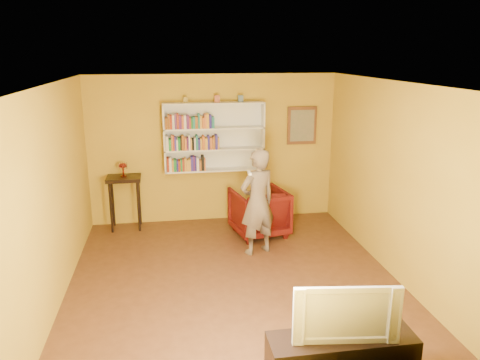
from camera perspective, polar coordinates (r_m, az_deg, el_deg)
name	(u,v)px	position (r m, az deg, el deg)	size (l,w,h in m)	color
room_shell	(233,211)	(6.29, -0.82, -3.76)	(5.30, 5.80, 2.88)	#4B2B18
bookshelf	(214,137)	(8.46, -3.20, 5.28)	(1.80, 0.29, 1.23)	white
books_row_lower	(186,164)	(8.42, -6.58, 1.91)	(0.69, 0.18, 0.27)	#9D3018
books_row_middle	(192,143)	(8.35, -5.82, 4.50)	(0.94, 0.19, 0.27)	silver
books_row_upper	(190,122)	(8.28, -6.13, 7.06)	(0.86, 0.19, 0.26)	#90511A
ornament_left	(185,100)	(8.28, -6.69, 9.66)	(0.07, 0.07, 0.10)	olive
ornament_centre	(217,99)	(8.32, -2.82, 9.86)	(0.09, 0.09, 0.12)	#AF563A
ornament_right	(240,99)	(8.37, 0.06, 9.90)	(0.09, 0.09, 0.12)	#4A617B
framed_painting	(302,126)	(8.81, 7.56, 6.60)	(0.55, 0.05, 0.70)	#5B321A
console_table	(124,186)	(8.48, -13.93, -0.68)	(0.59, 0.45, 0.96)	black
ruby_lustre	(123,167)	(8.39, -14.08, 1.56)	(0.15, 0.15, 0.24)	maroon
armchair	(259,212)	(8.08, 2.35, -3.92)	(0.87, 0.89, 0.81)	#400405
person	(258,202)	(7.22, 2.15, -2.70)	(0.61, 0.40, 1.67)	brown
game_remote	(249,173)	(6.76, 1.15, 0.86)	(0.04, 0.15, 0.04)	white
tv_cabinet	(341,360)	(4.86, 12.21, -20.63)	(1.40, 0.42, 0.50)	black
television	(344,310)	(4.57, 12.60, -15.20)	(0.98, 0.13, 0.56)	black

